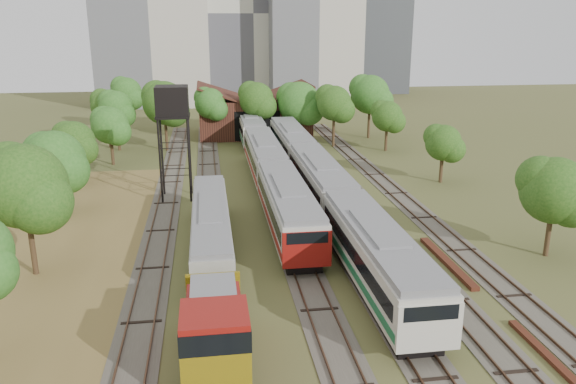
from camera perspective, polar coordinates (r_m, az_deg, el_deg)
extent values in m
plane|color=#475123|center=(30.80, 8.18, -14.38)|extent=(240.00, 240.00, 0.00)
cube|color=brown|center=(38.12, -23.03, -9.22)|extent=(14.00, 60.00, 0.04)
cube|color=#4C473D|center=(52.79, -12.28, -1.14)|extent=(2.60, 80.00, 0.06)
cube|color=#472D1E|center=(52.83, -13.06, -1.07)|extent=(0.08, 80.00, 0.14)
cube|color=#472D1E|center=(52.72, -11.51, -1.01)|extent=(0.08, 80.00, 0.14)
cube|color=#4C473D|center=(52.64, -7.94, -0.96)|extent=(2.60, 80.00, 0.06)
cube|color=#472D1E|center=(52.62, -8.72, -0.90)|extent=(0.08, 80.00, 0.14)
cube|color=#472D1E|center=(52.62, -7.16, -0.84)|extent=(0.08, 80.00, 0.14)
cube|color=#4C473D|center=(52.97, -1.44, -0.69)|extent=(2.60, 80.00, 0.06)
cube|color=#472D1E|center=(52.87, -2.21, -0.63)|extent=(0.08, 80.00, 0.14)
cube|color=#472D1E|center=(53.03, -0.67, -0.56)|extent=(0.08, 80.00, 0.14)
cube|color=#4C473D|center=(53.57, 2.81, -0.51)|extent=(2.60, 80.00, 0.06)
cube|color=#472D1E|center=(53.42, 2.06, -0.45)|extent=(0.08, 80.00, 0.14)
cube|color=#472D1E|center=(53.68, 3.57, -0.38)|extent=(0.08, 80.00, 0.14)
cube|color=#4C473D|center=(54.46, 6.95, -0.32)|extent=(2.60, 80.00, 0.06)
cube|color=#472D1E|center=(54.25, 6.22, -0.27)|extent=(0.08, 80.00, 0.14)
cube|color=#472D1E|center=(54.62, 7.68, -0.20)|extent=(0.08, 80.00, 0.14)
cube|color=#4C473D|center=(55.62, 10.93, -0.15)|extent=(2.60, 80.00, 0.06)
cube|color=#472D1E|center=(55.36, 10.23, -0.09)|extent=(0.08, 80.00, 0.14)
cube|color=#472D1E|center=(55.83, 11.63, -0.03)|extent=(0.08, 80.00, 0.14)
cube|color=black|center=(44.22, -0.01, -3.69)|extent=(2.38, 15.64, 0.87)
cube|color=beige|center=(43.64, -0.01, -1.49)|extent=(3.14, 17.00, 2.71)
cube|color=black|center=(43.54, -0.01, -1.08)|extent=(3.20, 15.64, 0.92)
cube|color=slate|center=(43.18, -0.01, 0.47)|extent=(2.89, 16.66, 0.39)
cube|color=maroon|center=(43.88, -0.01, -2.43)|extent=(3.20, 16.66, 0.49)
cube|color=maroon|center=(35.85, 1.94, -5.84)|extent=(3.18, 0.25, 2.44)
cube|color=black|center=(60.82, -2.38, 1.98)|extent=(2.38, 15.64, 0.87)
cube|color=beige|center=(60.39, -2.40, 3.62)|extent=(3.14, 17.00, 2.71)
cube|color=black|center=(60.32, -2.40, 3.92)|extent=(3.20, 15.64, 0.92)
cube|color=slate|center=(60.06, -2.42, 5.06)|extent=(2.89, 16.66, 0.39)
cube|color=maroon|center=(60.57, -2.39, 2.92)|extent=(3.20, 16.66, 0.49)
cube|color=black|center=(35.74, 8.86, -9.02)|extent=(2.40, 15.64, 0.87)
cube|color=beige|center=(35.00, 8.99, -6.36)|extent=(3.17, 17.00, 2.73)
cube|color=black|center=(34.88, 9.02, -5.86)|extent=(3.23, 15.64, 0.93)
cube|color=slate|center=(34.43, 9.11, -3.96)|extent=(2.91, 16.66, 0.39)
cube|color=#175D36|center=(35.31, 8.94, -7.50)|extent=(3.23, 16.66, 0.49)
cube|color=beige|center=(27.95, 14.15, -13.22)|extent=(3.21, 0.25, 2.46)
cube|color=black|center=(51.56, 3.25, -0.73)|extent=(2.40, 15.64, 0.87)
cube|color=beige|center=(51.05, 3.28, 1.20)|extent=(3.17, 17.00, 2.73)
cube|color=black|center=(50.97, 3.29, 1.56)|extent=(3.23, 15.64, 0.93)
cube|color=slate|center=(50.66, 3.31, 2.91)|extent=(2.91, 16.66, 0.39)
cube|color=#175D36|center=(51.26, 3.27, 0.38)|extent=(3.23, 16.66, 0.49)
cube|color=black|center=(68.20, 0.34, 3.61)|extent=(2.40, 15.64, 0.87)
cube|color=beige|center=(67.82, 0.34, 5.09)|extent=(3.17, 17.00, 2.73)
cube|color=black|center=(67.76, 0.34, 5.36)|extent=(3.23, 15.64, 0.93)
cube|color=slate|center=(67.53, 0.35, 6.39)|extent=(2.91, 16.66, 0.39)
cube|color=#175D36|center=(67.98, 0.34, 4.46)|extent=(3.23, 16.66, 0.49)
cube|color=black|center=(79.30, -3.82, 5.40)|extent=(2.29, 14.72, 0.83)
cube|color=beige|center=(78.98, -3.84, 6.62)|extent=(3.02, 16.00, 2.61)
cube|color=black|center=(78.93, -3.85, 6.85)|extent=(3.08, 14.72, 0.89)
cube|color=slate|center=(78.74, -3.86, 7.69)|extent=(2.78, 15.68, 0.38)
cube|color=#175D36|center=(79.11, -3.83, 6.10)|extent=(3.08, 15.68, 0.47)
cube|color=beige|center=(71.21, -3.33, 5.43)|extent=(3.06, 0.25, 2.35)
cube|color=black|center=(28.84, -7.36, -15.53)|extent=(2.41, 7.20, 0.99)
cube|color=maroon|center=(28.86, -7.49, -12.47)|extent=(2.74, 4.40, 1.65)
cube|color=maroon|center=(25.59, -7.40, -14.87)|extent=(2.96, 2.85, 2.96)
cube|color=black|center=(25.23, -7.46, -13.48)|extent=(3.02, 2.91, 0.99)
cube|color=gold|center=(24.84, -7.27, -17.89)|extent=(2.96, 0.20, 1.97)
cube|color=gold|center=(31.68, -7.60, -9.81)|extent=(2.96, 0.20, 1.97)
cube|color=slate|center=(27.32, -7.61, -9.96)|extent=(2.19, 3.60, 0.22)
cube|color=black|center=(41.44, -7.77, -5.39)|extent=(1.98, 16.56, 0.72)
cube|color=gray|center=(40.91, -7.85, -3.46)|extent=(2.61, 18.00, 2.25)
cube|color=black|center=(40.82, -7.86, -3.10)|extent=(2.67, 16.56, 0.77)
cube|color=slate|center=(40.49, -7.92, -1.74)|extent=(2.40, 17.64, 0.32)
cylinder|color=black|center=(52.18, -12.86, 2.99)|extent=(0.19, 0.19, 7.72)
cylinder|color=black|center=(52.03, -10.00, 3.11)|extent=(0.19, 0.19, 7.72)
cylinder|color=black|center=(54.71, -12.67, 3.62)|extent=(0.19, 0.19, 7.72)
cylinder|color=black|center=(54.57, -9.94, 3.74)|extent=(0.19, 0.19, 7.72)
cube|color=black|center=(52.61, -11.61, 7.58)|extent=(3.04, 3.04, 0.20)
cube|color=black|center=(52.42, -11.70, 9.09)|extent=(2.90, 2.90, 2.61)
cube|color=#502416|center=(40.38, 15.85, -6.84)|extent=(0.57, 8.54, 0.28)
cube|color=#502416|center=(31.48, 24.93, -14.94)|extent=(0.43, 6.85, 0.22)
cube|color=#331712|center=(84.53, -3.48, 7.71)|extent=(16.00, 11.00, 5.50)
cube|color=#331712|center=(83.84, -6.28, 9.88)|extent=(8.45, 11.55, 2.96)
cube|color=#331712|center=(84.50, -0.77, 10.03)|extent=(8.45, 11.55, 2.96)
cube|color=black|center=(79.26, -3.13, 6.72)|extent=(6.40, 0.15, 4.12)
cylinder|color=#382616|center=(40.07, -24.59, -4.51)|extent=(0.36, 0.36, 4.74)
sphere|color=#1B4813|center=(39.00, -25.23, 0.54)|extent=(5.38, 5.38, 5.38)
cylinder|color=#382616|center=(52.54, -22.30, -0.08)|extent=(0.36, 0.36, 3.63)
sphere|color=#1B4813|center=(51.87, -22.64, 2.89)|extent=(5.25, 5.25, 5.25)
cylinder|color=#382616|center=(61.58, -20.69, 2.32)|extent=(0.36, 0.36, 3.42)
sphere|color=#1B4813|center=(61.03, -20.94, 4.72)|extent=(4.32, 4.32, 4.32)
cylinder|color=#382616|center=(68.84, -17.44, 4.15)|extent=(0.36, 0.36, 3.67)
sphere|color=#1B4813|center=(68.33, -17.65, 6.47)|extent=(4.29, 4.29, 4.29)
cylinder|color=#382616|center=(78.90, -17.70, 5.89)|extent=(0.36, 0.36, 4.35)
sphere|color=#1B4813|center=(78.39, -17.91, 8.30)|extent=(4.22, 4.22, 4.22)
cylinder|color=#382616|center=(90.79, -15.91, 7.44)|extent=(0.36, 0.36, 4.62)
sphere|color=#1B4813|center=(90.33, -16.09, 9.68)|extent=(4.61, 4.61, 4.61)
cylinder|color=#382616|center=(76.65, -16.86, 5.67)|extent=(0.36, 0.36, 4.35)
sphere|color=#1B4813|center=(76.12, -17.07, 8.15)|extent=(4.40, 4.40, 4.40)
cylinder|color=#382616|center=(74.78, -12.28, 5.96)|extent=(0.36, 0.36, 4.89)
sphere|color=#1B4813|center=(74.20, -12.46, 8.83)|extent=(5.55, 5.55, 5.55)
cylinder|color=#382616|center=(79.36, -7.83, 6.55)|extent=(0.36, 0.36, 4.26)
sphere|color=#1B4813|center=(78.86, -7.93, 8.90)|extent=(4.21, 4.21, 4.21)
cylinder|color=#382616|center=(79.18, -3.18, 6.79)|extent=(0.36, 0.36, 4.63)
sphere|color=#1B4813|center=(78.65, -3.22, 9.36)|extent=(4.78, 4.78, 4.78)
cylinder|color=#382616|center=(79.36, 1.12, 6.68)|extent=(0.36, 0.36, 4.22)
sphere|color=#1B4813|center=(78.86, 1.13, 9.02)|extent=(5.90, 5.90, 5.90)
cylinder|color=#382616|center=(75.78, 4.64, 6.31)|extent=(0.36, 0.36, 4.61)
sphere|color=#1B4813|center=(75.22, 4.71, 8.98)|extent=(4.62, 4.62, 4.62)
cylinder|color=#382616|center=(82.53, 8.22, 7.15)|extent=(0.36, 0.36, 4.93)
sphere|color=#1B4813|center=(82.00, 8.33, 9.78)|extent=(5.52, 5.52, 5.52)
cylinder|color=#382616|center=(43.61, 24.97, -3.56)|extent=(0.36, 0.36, 3.80)
sphere|color=#1B4813|center=(42.76, 25.44, 0.15)|extent=(4.65, 4.65, 4.65)
cylinder|color=#382616|center=(60.38, 15.32, 2.48)|extent=(0.36, 0.36, 3.30)
sphere|color=#1B4813|center=(59.84, 15.50, 4.85)|extent=(3.71, 3.71, 3.71)
cylinder|color=#382616|center=(74.30, 9.94, 5.50)|extent=(0.36, 0.36, 3.56)
sphere|color=#1B4813|center=(73.83, 10.05, 7.60)|extent=(3.94, 3.94, 3.94)
cube|color=beige|center=(125.65, -3.90, 17.58)|extent=(20.00, 18.00, 36.00)
cube|color=#3C4044|center=(141.60, 9.32, 15.68)|extent=(12.00, 12.00, 28.00)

